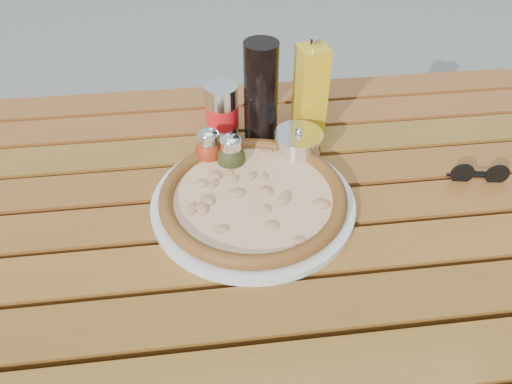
{
  "coord_description": "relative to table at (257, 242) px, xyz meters",
  "views": [
    {
      "loc": [
        -0.08,
        -0.63,
        1.36
      ],
      "look_at": [
        0.0,
        0.02,
        0.78
      ],
      "focal_mm": 35.0,
      "sensor_mm": 36.0,
      "label": 1
    }
  ],
  "objects": [
    {
      "name": "oregano_shaker",
      "position": [
        -0.03,
        0.12,
        0.11
      ],
      "size": [
        0.06,
        0.06,
        0.08
      ],
      "rotation": [
        0.0,
        0.0,
        -0.13
      ],
      "color": "#373B17",
      "rests_on": "table"
    },
    {
      "name": "plate",
      "position": [
        -0.01,
        0.02,
        0.08
      ],
      "size": [
        0.46,
        0.46,
        0.01
      ],
      "primitive_type": "cylinder",
      "rotation": [
        0.0,
        0.0,
        -0.33
      ],
      "color": "silver",
      "rests_on": "table"
    },
    {
      "name": "olive_oil_cruet",
      "position": [
        0.14,
        0.24,
        0.17
      ],
      "size": [
        0.06,
        0.06,
        0.21
      ],
      "rotation": [
        0.0,
        0.0,
        0.18
      ],
      "color": "gold",
      "rests_on": "table"
    },
    {
      "name": "dark_bottle",
      "position": [
        0.03,
        0.2,
        0.19
      ],
      "size": [
        0.08,
        0.08,
        0.22
      ],
      "primitive_type": "cylinder",
      "rotation": [
        0.0,
        0.0,
        -0.23
      ],
      "color": "black",
      "rests_on": "table"
    },
    {
      "name": "pepper_shaker",
      "position": [
        -0.08,
        0.15,
        0.11
      ],
      "size": [
        0.06,
        0.06,
        0.08
      ],
      "rotation": [
        0.0,
        0.0,
        0.1
      ],
      "color": "#A53012",
      "rests_on": "table"
    },
    {
      "name": "pizza",
      "position": [
        -0.01,
        0.02,
        0.1
      ],
      "size": [
        0.36,
        0.36,
        0.03
      ],
      "rotation": [
        0.0,
        0.0,
        -0.09
      ],
      "color": "#FFE2B6",
      "rests_on": "plate"
    },
    {
      "name": "sunglasses",
      "position": [
        0.42,
        0.04,
        0.09
      ],
      "size": [
        0.11,
        0.04,
        0.04
      ],
      "rotation": [
        0.0,
        0.0,
        -0.17
      ],
      "color": "black",
      "rests_on": "table"
    },
    {
      "name": "soda_can",
      "position": [
        -0.04,
        0.24,
        0.13
      ],
      "size": [
        0.07,
        0.07,
        0.12
      ],
      "rotation": [
        0.0,
        0.0,
        -0.1
      ],
      "color": "silver",
      "rests_on": "table"
    },
    {
      "name": "parmesan_tin",
      "position": [
        0.1,
        0.15,
        0.11
      ],
      "size": [
        0.12,
        0.12,
        0.07
      ],
      "rotation": [
        0.0,
        0.0,
        0.26
      ],
      "color": "silver",
      "rests_on": "table"
    },
    {
      "name": "table",
      "position": [
        0.0,
        0.0,
        0.0
      ],
      "size": [
        1.4,
        0.9,
        0.75
      ],
      "color": "#3C1E0D",
      "rests_on": "ground"
    }
  ]
}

